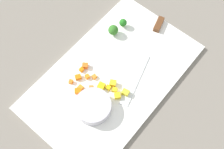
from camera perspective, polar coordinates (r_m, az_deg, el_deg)
The scene contains 21 objects.
ground_plane at distance 0.91m, azimuth -0.00°, elevation -0.59°, with size 4.00×4.00×0.00m, color slate.
cutting_board at distance 0.90m, azimuth -0.00°, elevation -0.43°, with size 0.56×0.34×0.01m, color white.
prep_bowl at distance 0.84m, azimuth -3.81°, elevation -6.41°, with size 0.11×0.11×0.04m, color #B9B4BF.
chef_knife at distance 0.94m, azimuth 7.38°, elevation 5.31°, with size 0.34×0.12×0.02m.
carrot_dice_0 at distance 0.87m, azimuth -6.83°, elevation -3.30°, with size 0.02×0.02×0.01m, color orange.
carrot_dice_1 at distance 0.89m, azimuth -8.23°, elevation -1.43°, with size 0.01×0.01×0.01m, color orange.
carrot_dice_2 at distance 0.88m, azimuth -4.17°, elevation -2.61°, with size 0.01×0.01×0.01m, color orange.
carrot_dice_3 at distance 0.89m, azimuth -4.95°, elevation -0.42°, with size 0.01×0.01×0.01m, color orange.
carrot_dice_4 at distance 0.88m, azimuth -6.33°, elevation -2.70°, with size 0.01×0.02×0.01m, color orange.
carrot_dice_5 at distance 0.89m, azimuth -6.80°, elevation -0.54°, with size 0.01×0.02×0.01m, color orange.
carrot_dice_6 at distance 0.91m, azimuth -5.40°, elevation 1.75°, with size 0.02×0.02×0.01m, color orange.
carrot_dice_7 at distance 0.89m, azimuth -3.57°, elevation -0.45°, with size 0.01×0.01×0.01m, color orange.
carrot_dice_8 at distance 0.90m, azimuth -6.11°, elevation 0.98°, with size 0.01×0.01×0.01m, color orange.
pepper_dice_0 at distance 0.87m, azimuth -0.74°, elevation -2.66°, with size 0.01×0.01×0.01m, color yellow.
pepper_dice_1 at distance 0.87m, azimuth -2.07°, elevation -2.45°, with size 0.02×0.02×0.02m, color yellow.
pepper_dice_2 at distance 0.87m, azimuth 0.18°, elevation -1.78°, with size 0.02×0.02×0.02m, color yellow.
pepper_dice_3 at distance 0.87m, azimuth 0.55°, elevation -3.09°, with size 0.01×0.01×0.01m, color yellow.
pepper_dice_4 at distance 0.86m, azimuth 1.09°, elevation -4.28°, with size 0.02×0.02×0.02m, color yellow.
pepper_dice_5 at distance 0.86m, azimuth 2.72°, elevation -3.63°, with size 0.02×0.02×0.02m, color yellow.
broccoli_floret_0 at distance 0.97m, azimuth 2.23°, elevation 10.33°, with size 0.03×0.03×0.03m.
broccoli_floret_1 at distance 0.95m, azimuth 0.26°, elevation 8.88°, with size 0.03×0.03×0.04m.
Camera 1 is at (-0.29, -0.24, 0.82)m, focal length 45.64 mm.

